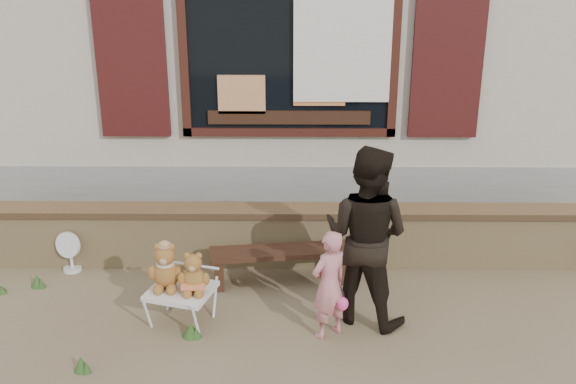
{
  "coord_description": "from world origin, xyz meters",
  "views": [
    {
      "loc": [
        0.06,
        -5.74,
        3.4
      ],
      "look_at": [
        0.0,
        0.6,
        1.0
      ],
      "focal_mm": 42.0,
      "sensor_mm": 36.0,
      "label": 1
    }
  ],
  "objects_px": {
    "bench": "(282,258)",
    "adult": "(366,236)",
    "child": "(329,285)",
    "teddy_bear_right": "(194,272)",
    "teddy_bear_left": "(166,265)",
    "folding_chair": "(181,292)"
  },
  "relations": [
    {
      "from": "bench",
      "to": "adult",
      "type": "xyz_separation_m",
      "value": [
        0.78,
        -0.69,
        0.57
      ]
    },
    {
      "from": "bench",
      "to": "child",
      "type": "xyz_separation_m",
      "value": [
        0.43,
        -0.99,
        0.24
      ]
    },
    {
      "from": "child",
      "to": "adult",
      "type": "height_order",
      "value": "adult"
    },
    {
      "from": "bench",
      "to": "teddy_bear_right",
      "type": "xyz_separation_m",
      "value": [
        -0.79,
        -0.83,
        0.27
      ]
    },
    {
      "from": "teddy_bear_left",
      "to": "child",
      "type": "xyz_separation_m",
      "value": [
        1.5,
        -0.25,
        -0.06
      ]
    },
    {
      "from": "teddy_bear_right",
      "to": "adult",
      "type": "xyz_separation_m",
      "value": [
        1.57,
        0.14,
        0.3
      ]
    },
    {
      "from": "folding_chair",
      "to": "teddy_bear_right",
      "type": "distance_m",
      "value": 0.27
    },
    {
      "from": "folding_chair",
      "to": "adult",
      "type": "height_order",
      "value": "adult"
    },
    {
      "from": "bench",
      "to": "teddy_bear_left",
      "type": "xyz_separation_m",
      "value": [
        -1.06,
        -0.75,
        0.3
      ]
    },
    {
      "from": "teddy_bear_right",
      "to": "child",
      "type": "distance_m",
      "value": 1.24
    },
    {
      "from": "bench",
      "to": "teddy_bear_left",
      "type": "bearing_deg",
      "value": -152.14
    },
    {
      "from": "bench",
      "to": "teddy_bear_right",
      "type": "height_order",
      "value": "teddy_bear_right"
    },
    {
      "from": "folding_chair",
      "to": "teddy_bear_right",
      "type": "bearing_deg",
      "value": -0.0
    },
    {
      "from": "child",
      "to": "bench",
      "type": "bearing_deg",
      "value": -102.61
    },
    {
      "from": "teddy_bear_right",
      "to": "adult",
      "type": "height_order",
      "value": "adult"
    },
    {
      "from": "bench",
      "to": "adult",
      "type": "distance_m",
      "value": 1.19
    },
    {
      "from": "folding_chair",
      "to": "teddy_bear_right",
      "type": "xyz_separation_m",
      "value": [
        0.13,
        -0.04,
        0.23
      ]
    },
    {
      "from": "bench",
      "to": "child",
      "type": "height_order",
      "value": "child"
    },
    {
      "from": "teddy_bear_left",
      "to": "folding_chair",
      "type": "bearing_deg",
      "value": 0.0
    },
    {
      "from": "teddy_bear_right",
      "to": "child",
      "type": "height_order",
      "value": "child"
    },
    {
      "from": "folding_chair",
      "to": "teddy_bear_left",
      "type": "distance_m",
      "value": 0.29
    },
    {
      "from": "teddy_bear_right",
      "to": "folding_chair",
      "type": "bearing_deg",
      "value": 180.0
    }
  ]
}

